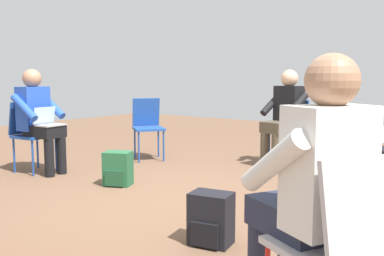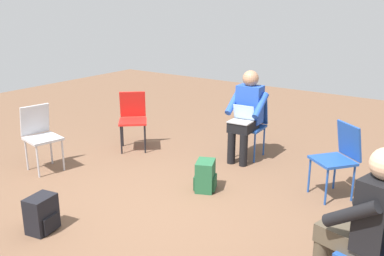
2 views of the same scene
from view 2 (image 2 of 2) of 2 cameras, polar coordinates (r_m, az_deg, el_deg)
ground_plane at (r=4.56m, az=-4.47°, el=-11.51°), size 14.00×14.00×0.00m
chair_southwest at (r=5.04m, az=18.99°, el=-3.41°), size 0.58×0.58×0.85m
chair_southeast at (r=6.40m, az=-7.89°, el=1.57°), size 0.58×0.59×0.85m
chair_east at (r=5.88m, az=-19.61°, el=-0.62°), size 0.50×0.47×0.85m
chair_south at (r=6.10m, az=7.87°, el=0.80°), size 0.43×0.46×0.85m
person_with_laptop at (r=5.90m, az=7.29°, el=2.25°), size 0.52×0.54×1.24m
person_in_black at (r=3.27m, az=22.10°, el=-11.14°), size 0.58×0.57×1.24m
backpack_near_laptop_user at (r=5.04m, az=1.78°, el=-6.60°), size 0.31×0.34×0.36m
backpack_by_empty_chair at (r=4.44m, az=-19.39°, el=-11.00°), size 0.28×0.31×0.36m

